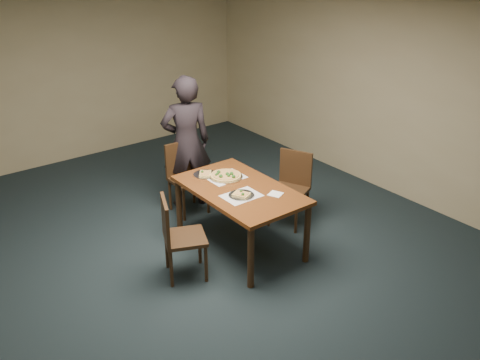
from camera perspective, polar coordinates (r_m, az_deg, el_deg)
ground at (r=5.90m, az=-1.91°, el=-9.39°), size 8.00×8.00×0.00m
room_shell at (r=5.13m, az=-2.19°, el=6.87°), size 8.00×8.00×8.00m
dining_table at (r=5.96m, az=0.00°, el=-1.67°), size 0.90×1.50×0.75m
chair_far at (r=6.89m, az=-5.89°, el=0.72°), size 0.43×0.43×0.91m
chair_left at (r=5.55m, az=-6.71°, el=-5.68°), size 0.55×0.55×0.91m
chair_right at (r=6.61m, az=5.54°, el=-0.38°), size 0.56×0.56×0.91m
diner at (r=6.90m, az=-5.75°, el=4.00°), size 0.74×0.61×1.75m
placemat_main at (r=6.18m, az=-1.52°, el=0.29°), size 0.42×0.32×0.00m
placemat_near at (r=5.75m, az=0.15°, el=-1.69°), size 0.40×0.30×0.00m
pizza_pan at (r=6.17m, az=-1.54°, el=0.47°), size 0.39×0.39×0.07m
slice_plate_near at (r=5.74m, az=0.15°, el=-1.58°), size 0.28×0.28×0.06m
slice_plate_far at (r=6.25m, az=-3.74°, el=0.64°), size 0.28×0.28×0.06m
napkin at (r=5.79m, az=3.81°, el=-1.51°), size 0.18×0.18×0.01m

